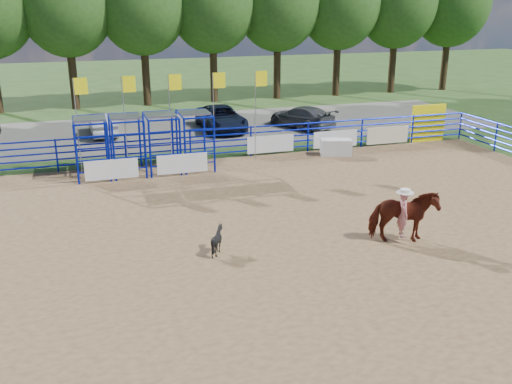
# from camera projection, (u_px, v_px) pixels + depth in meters

# --- Properties ---
(ground) EXTENTS (120.00, 120.00, 0.00)m
(ground) POSITION_uv_depth(u_px,v_px,m) (253.00, 242.00, 18.12)
(ground) COLOR #355421
(ground) RESTS_ON ground
(arena_dirt) EXTENTS (30.00, 20.00, 0.02)m
(arena_dirt) POSITION_uv_depth(u_px,v_px,m) (253.00, 241.00, 18.11)
(arena_dirt) COLOR olive
(arena_dirt) RESTS_ON ground
(gravel_strip) EXTENTS (40.00, 10.00, 0.01)m
(gravel_strip) POSITION_uv_depth(u_px,v_px,m) (167.00, 130.00, 33.48)
(gravel_strip) COLOR slate
(gravel_strip) RESTS_ON ground
(announcer_table) EXTENTS (1.64, 1.11, 0.80)m
(announcer_table) POSITION_uv_depth(u_px,v_px,m) (336.00, 147.00, 28.01)
(announcer_table) COLOR silver
(announcer_table) RESTS_ON arena_dirt
(horse_and_rider) EXTENTS (2.23, 1.49, 2.48)m
(horse_and_rider) POSITION_uv_depth(u_px,v_px,m) (403.00, 214.00, 17.76)
(horse_and_rider) COLOR maroon
(horse_and_rider) RESTS_ON arena_dirt
(calf) EXTENTS (0.92, 0.87, 0.83)m
(calf) POSITION_uv_depth(u_px,v_px,m) (217.00, 240.00, 17.14)
(calf) COLOR black
(calf) RESTS_ON arena_dirt
(car_b) EXTENTS (1.48, 3.91, 1.27)m
(car_b) POSITION_uv_depth(u_px,v_px,m) (103.00, 124.00, 32.12)
(car_b) COLOR gray
(car_b) RESTS_ON gravel_strip
(car_c) EXTENTS (2.33, 5.01, 1.39)m
(car_c) POSITION_uv_depth(u_px,v_px,m) (221.00, 118.00, 33.43)
(car_c) COLOR black
(car_c) RESTS_ON gravel_strip
(car_d) EXTENTS (3.47, 4.79, 1.29)m
(car_d) POSITION_uv_depth(u_px,v_px,m) (302.00, 117.00, 34.03)
(car_d) COLOR #515154
(car_d) RESTS_ON gravel_strip
(perimeter_fence) EXTENTS (30.10, 20.10, 1.50)m
(perimeter_fence) POSITION_uv_depth(u_px,v_px,m) (253.00, 220.00, 17.88)
(perimeter_fence) COLOR #0817B0
(perimeter_fence) RESTS_ON ground
(chute_assembly) EXTENTS (19.32, 2.41, 4.20)m
(chute_assembly) POSITION_uv_depth(u_px,v_px,m) (153.00, 144.00, 25.16)
(chute_assembly) COLOR #0817B0
(chute_assembly) RESTS_ON ground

